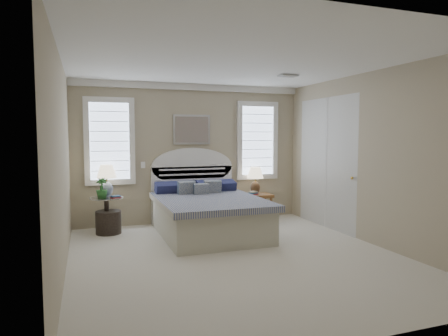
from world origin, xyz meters
The scene contains 21 objects.
floor centered at (0.00, 0.00, 0.00)m, with size 4.50×5.00×0.01m, color beige.
ceiling centered at (0.00, 0.00, 2.70)m, with size 4.50×5.00×0.01m, color white.
wall_back centered at (0.00, 2.50, 1.35)m, with size 4.50×0.02×2.70m, color #BAAA8B.
wall_left centered at (-2.25, 0.00, 1.35)m, with size 0.02×5.00×2.70m, color #BAAA8B.
wall_right centered at (2.25, 0.00, 1.35)m, with size 0.02×5.00×2.70m, color #BAAA8B.
crown_molding centered at (0.00, 2.46, 2.64)m, with size 4.50×0.08×0.12m, color white.
hvac_vent centered at (1.20, 0.80, 2.68)m, with size 0.30×0.20×0.02m, color #B2B2B2.
switch_plate centered at (-0.95, 2.48, 1.15)m, with size 0.08×0.01×0.12m, color white.
window_left centered at (-1.55, 2.48, 1.60)m, with size 0.90×0.06×1.60m, color #AEC0DD.
window_right centered at (1.40, 2.48, 1.60)m, with size 0.90×0.06×1.60m, color #AEC0DD.
painting centered at (0.00, 2.46, 1.82)m, with size 0.74×0.04×0.58m, color silver.
closet_door centered at (2.23, 1.20, 1.20)m, with size 0.02×1.80×2.40m, color silver.
bed centered at (0.00, 1.46, 0.39)m, with size 1.72×2.28×1.47m.
side_table_left centered at (-1.65, 2.05, 0.39)m, with size 0.56×0.56×0.63m.
nightstand_right centered at (1.30, 2.15, 0.39)m, with size 0.50×0.40×0.53m.
floor_pot centered at (-1.63, 2.00, 0.20)m, with size 0.44×0.44×0.40m, color black.
lamp_left centered at (-1.63, 2.20, 0.97)m, with size 0.41×0.41×0.56m.
lamp_right centered at (1.26, 2.25, 0.86)m, with size 0.44×0.44×0.54m.
potted_plant centered at (-1.73, 1.96, 0.81)m, with size 0.20×0.20×0.35m, color #396D2B.
books_left centered at (-1.50, 1.91, 0.65)m, with size 0.19×0.16×0.04m.
books_right centered at (1.15, 2.10, 0.56)m, with size 0.21×0.18×0.07m.
Camera 1 is at (-1.98, -5.12, 1.70)m, focal length 32.00 mm.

